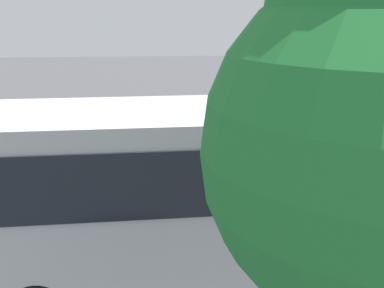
{
  "coord_description": "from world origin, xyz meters",
  "views": [
    {
      "loc": [
        2.43,
        12.71,
        4.79
      ],
      "look_at": [
        1.32,
        -0.33,
        1.1
      ],
      "focal_mm": 44.28,
      "sensor_mm": 36.0,
      "label": 1
    }
  ],
  "objects_px": {
    "spectator_centre": "(225,174)",
    "spectator_left": "(269,175)",
    "tour_bus": "(272,196)",
    "spectator_far_right": "(133,171)",
    "spectator_right": "(174,173)",
    "parked_motorcycle_silver": "(103,212)",
    "spectator_far_left": "(308,173)",
    "traffic_cone": "(196,135)",
    "stunt_motorcycle": "(133,125)"
  },
  "relations": [
    {
      "from": "stunt_motorcycle",
      "to": "traffic_cone",
      "type": "relative_size",
      "value": 3.25
    },
    {
      "from": "tour_bus",
      "to": "spectator_left",
      "type": "xyz_separation_m",
      "value": [
        -0.7,
        -2.93,
        -0.65
      ]
    },
    {
      "from": "parked_motorcycle_silver",
      "to": "traffic_cone",
      "type": "bearing_deg",
      "value": -110.83
    },
    {
      "from": "tour_bus",
      "to": "spectator_far_right",
      "type": "xyz_separation_m",
      "value": [
        2.57,
        -3.15,
        -0.55
      ]
    },
    {
      "from": "spectator_left",
      "to": "spectator_far_right",
      "type": "relative_size",
      "value": 0.92
    },
    {
      "from": "spectator_far_left",
      "to": "spectator_far_right",
      "type": "bearing_deg",
      "value": -5.0
    },
    {
      "from": "spectator_left",
      "to": "stunt_motorcycle",
      "type": "distance_m",
      "value": 6.48
    },
    {
      "from": "spectator_centre",
      "to": "spectator_left",
      "type": "bearing_deg",
      "value": 178.23
    },
    {
      "from": "tour_bus",
      "to": "spectator_centre",
      "type": "xyz_separation_m",
      "value": [
        0.37,
        -2.96,
        -0.62
      ]
    },
    {
      "from": "spectator_right",
      "to": "parked_motorcycle_silver",
      "type": "bearing_deg",
      "value": 28.79
    },
    {
      "from": "spectator_far_left",
      "to": "tour_bus",
      "type": "bearing_deg",
      "value": 60.21
    },
    {
      "from": "spectator_centre",
      "to": "stunt_motorcycle",
      "type": "distance_m",
      "value": 5.95
    },
    {
      "from": "stunt_motorcycle",
      "to": "spectator_centre",
      "type": "bearing_deg",
      "value": 113.39
    },
    {
      "from": "spectator_centre",
      "to": "spectator_far_right",
      "type": "xyz_separation_m",
      "value": [
        2.2,
        -0.19,
        0.07
      ]
    },
    {
      "from": "tour_bus",
      "to": "spectator_far_left",
      "type": "distance_m",
      "value": 3.27
    },
    {
      "from": "spectator_centre",
      "to": "traffic_cone",
      "type": "bearing_deg",
      "value": -89.07
    },
    {
      "from": "spectator_far_left",
      "to": "spectator_far_right",
      "type": "height_order",
      "value": "spectator_far_right"
    },
    {
      "from": "spectator_far_left",
      "to": "spectator_left",
      "type": "height_order",
      "value": "spectator_far_left"
    },
    {
      "from": "parked_motorcycle_silver",
      "to": "stunt_motorcycle",
      "type": "bearing_deg",
      "value": -94.48
    },
    {
      "from": "spectator_centre",
      "to": "traffic_cone",
      "type": "distance_m",
      "value": 6.5
    },
    {
      "from": "spectator_far_left",
      "to": "spectator_left",
      "type": "distance_m",
      "value": 0.91
    },
    {
      "from": "tour_bus",
      "to": "stunt_motorcycle",
      "type": "height_order",
      "value": "tour_bus"
    },
    {
      "from": "spectator_left",
      "to": "stunt_motorcycle",
      "type": "relative_size",
      "value": 0.82
    },
    {
      "from": "spectator_far_left",
      "to": "spectator_right",
      "type": "height_order",
      "value": "spectator_far_left"
    },
    {
      "from": "spectator_left",
      "to": "spectator_right",
      "type": "relative_size",
      "value": 0.97
    },
    {
      "from": "spectator_far_left",
      "to": "spectator_far_right",
      "type": "xyz_separation_m",
      "value": [
        4.17,
        -0.36,
        0.04
      ]
    },
    {
      "from": "spectator_far_right",
      "to": "spectator_far_left",
      "type": "bearing_deg",
      "value": 175.0
    },
    {
      "from": "spectator_left",
      "to": "spectator_centre",
      "type": "bearing_deg",
      "value": -1.77
    },
    {
      "from": "spectator_far_right",
      "to": "parked_motorcycle_silver",
      "type": "bearing_deg",
      "value": 55.48
    },
    {
      "from": "spectator_centre",
      "to": "spectator_far_right",
      "type": "distance_m",
      "value": 2.21
    },
    {
      "from": "spectator_far_left",
      "to": "spectator_right",
      "type": "relative_size",
      "value": 1.01
    },
    {
      "from": "tour_bus",
      "to": "spectator_centre",
      "type": "bearing_deg",
      "value": -82.84
    },
    {
      "from": "spectator_left",
      "to": "spectator_right",
      "type": "distance_m",
      "value": 2.29
    },
    {
      "from": "stunt_motorcycle",
      "to": "traffic_cone",
      "type": "height_order",
      "value": "stunt_motorcycle"
    },
    {
      "from": "spectator_far_right",
      "to": "parked_motorcycle_silver",
      "type": "relative_size",
      "value": 0.89
    },
    {
      "from": "stunt_motorcycle",
      "to": "spectator_right",
      "type": "bearing_deg",
      "value": 102.24
    },
    {
      "from": "parked_motorcycle_silver",
      "to": "stunt_motorcycle",
      "type": "distance_m",
      "value": 6.25
    },
    {
      "from": "spectator_right",
      "to": "spectator_far_right",
      "type": "bearing_deg",
      "value": -2.42
    },
    {
      "from": "spectator_right",
      "to": "spectator_far_right",
      "type": "distance_m",
      "value": 0.99
    },
    {
      "from": "spectator_far_right",
      "to": "parked_motorcycle_silver",
      "type": "height_order",
      "value": "spectator_far_right"
    },
    {
      "from": "stunt_motorcycle",
      "to": "traffic_cone",
      "type": "distance_m",
      "value": 2.56
    },
    {
      "from": "tour_bus",
      "to": "spectator_left",
      "type": "height_order",
      "value": "tour_bus"
    },
    {
      "from": "tour_bus",
      "to": "stunt_motorcycle",
      "type": "bearing_deg",
      "value": -72.01
    },
    {
      "from": "spectator_right",
      "to": "parked_motorcycle_silver",
      "type": "distance_m",
      "value": 1.95
    },
    {
      "from": "parked_motorcycle_silver",
      "to": "traffic_cone",
      "type": "distance_m",
      "value": 7.72
    },
    {
      "from": "spectator_centre",
      "to": "spectator_right",
      "type": "bearing_deg",
      "value": -7.15
    },
    {
      "from": "tour_bus",
      "to": "spectator_far_right",
      "type": "relative_size",
      "value": 6.18
    },
    {
      "from": "spectator_left",
      "to": "traffic_cone",
      "type": "xyz_separation_m",
      "value": [
        1.18,
        -6.49,
        -0.69
      ]
    },
    {
      "from": "tour_bus",
      "to": "spectator_far_right",
      "type": "height_order",
      "value": "tour_bus"
    },
    {
      "from": "spectator_right",
      "to": "spectator_far_left",
      "type": "bearing_deg",
      "value": 174.21
    }
  ]
}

